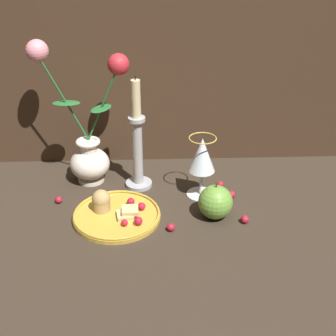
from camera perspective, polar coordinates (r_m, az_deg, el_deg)
ground_plane at (r=1.19m, az=-3.96°, el=-4.06°), size 2.40×2.40×0.00m
vase at (r=1.24m, az=-9.84°, el=3.40°), size 0.25×0.11×0.38m
plate_with_pastries at (r=1.13m, az=-6.45°, el=-5.44°), size 0.21×0.21×0.06m
wine_glass at (r=1.17m, az=4.16°, el=1.31°), size 0.07×0.07×0.16m
candlestick at (r=1.20m, az=-3.73°, el=2.73°), size 0.07×0.07×0.30m
apple_beside_vase at (r=1.12m, az=5.81°, el=-4.15°), size 0.08×0.08×0.09m
berry_near_plate at (r=1.21m, az=-13.19°, el=-3.82°), size 0.02×0.02×0.02m
berry_front_center at (r=1.25m, az=6.36°, el=-1.98°), size 0.02×0.02×0.02m
berry_by_glass_stem at (r=1.21m, az=7.74°, el=-3.22°), size 0.02×0.02×0.02m
berry_under_candlestick at (r=1.08m, az=0.35°, el=-7.24°), size 0.02×0.02×0.02m
berry_far_right at (r=1.12m, az=9.35°, el=-6.20°), size 0.02×0.02×0.02m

